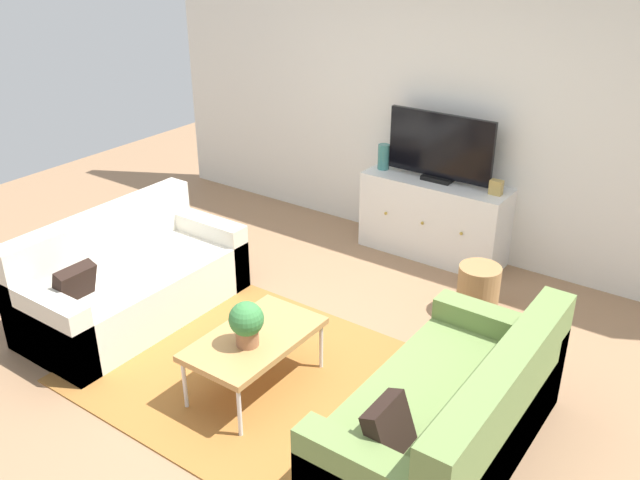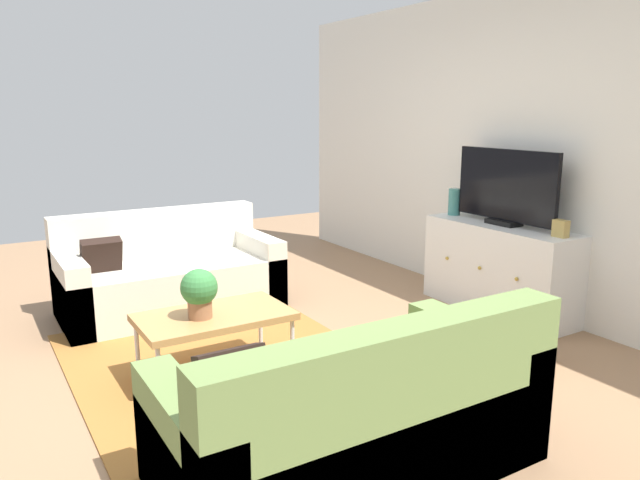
# 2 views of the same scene
# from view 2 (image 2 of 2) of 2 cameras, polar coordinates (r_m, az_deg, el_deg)

# --- Properties ---
(ground_plane) EXTENTS (10.00, 10.00, 0.00)m
(ground_plane) POSITION_cam_2_polar(r_m,az_deg,el_deg) (4.17, -6.69, -11.63)
(ground_plane) COLOR #997251
(wall_back) EXTENTS (6.40, 0.12, 2.70)m
(wall_back) POSITION_cam_2_polar(r_m,az_deg,el_deg) (5.40, 18.57, 8.09)
(wall_back) COLOR silver
(wall_back) RESTS_ON ground_plane
(area_rug) EXTENTS (2.50, 1.90, 0.01)m
(area_rug) POSITION_cam_2_polar(r_m,az_deg,el_deg) (4.12, -8.63, -11.95)
(area_rug) COLOR #9E662D
(area_rug) RESTS_ON ground_plane
(couch_left_side) EXTENTS (0.88, 1.77, 0.83)m
(couch_left_side) POSITION_cam_2_polar(r_m,az_deg,el_deg) (5.32, -14.30, -3.40)
(couch_left_side) COLOR beige
(couch_left_side) RESTS_ON ground_plane
(couch_right_side) EXTENTS (0.88, 1.77, 0.83)m
(couch_right_side) POSITION_cam_2_polar(r_m,az_deg,el_deg) (2.88, 3.74, -16.95)
(couch_right_side) COLOR olive
(couch_right_side) RESTS_ON ground_plane
(coffee_table) EXTENTS (0.55, 0.95, 0.42)m
(coffee_table) POSITION_cam_2_polar(r_m,az_deg,el_deg) (3.90, -10.01, -7.33)
(coffee_table) COLOR #B7844C
(coffee_table) RESTS_ON ground_plane
(potted_plant) EXTENTS (0.23, 0.23, 0.31)m
(potted_plant) POSITION_cam_2_polar(r_m,az_deg,el_deg) (3.78, -11.39, -4.78)
(potted_plant) COLOR #936042
(potted_plant) RESTS_ON coffee_table
(tv_console) EXTENTS (1.37, 0.47, 0.75)m
(tv_console) POSITION_cam_2_polar(r_m,az_deg,el_deg) (5.28, 16.62, -2.61)
(tv_console) COLOR white
(tv_console) RESTS_ON ground_plane
(flat_screen_tv) EXTENTS (1.01, 0.16, 0.62)m
(flat_screen_tv) POSITION_cam_2_polar(r_m,az_deg,el_deg) (5.17, 17.24, 4.79)
(flat_screen_tv) COLOR black
(flat_screen_tv) RESTS_ON tv_console
(glass_vase) EXTENTS (0.11, 0.11, 0.24)m
(glass_vase) POSITION_cam_2_polar(r_m,az_deg,el_deg) (5.57, 12.64, 3.56)
(glass_vase) COLOR teal
(glass_vase) RESTS_ON tv_console
(mantel_clock) EXTENTS (0.11, 0.07, 0.13)m
(mantel_clock) POSITION_cam_2_polar(r_m,az_deg,el_deg) (4.84, 21.88, 1.01)
(mantel_clock) COLOR tan
(mantel_clock) RESTS_ON tv_console
(wicker_basket) EXTENTS (0.34, 0.34, 0.42)m
(wicker_basket) POSITION_cam_2_polar(r_m,az_deg,el_deg) (4.31, 17.58, -8.36)
(wicker_basket) COLOR #9E7547
(wicker_basket) RESTS_ON ground_plane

